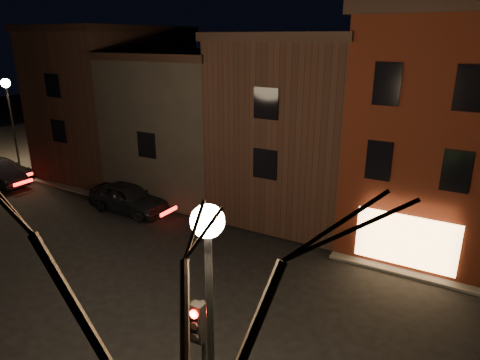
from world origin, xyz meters
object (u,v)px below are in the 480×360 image
at_px(street_lamp_far, 8,99).
at_px(parked_car_a, 128,198).
at_px(bare_tree_right, 177,337).
at_px(parked_car_c, 1,169).
at_px(street_lamp_near, 209,278).
at_px(traffic_signal, 201,356).

bearing_deg(street_lamp_far, parked_car_a, -7.74).
distance_m(bare_tree_right, parked_car_c, 29.32).
bearing_deg(bare_tree_right, street_lamp_near, 117.47).
bearing_deg(bare_tree_right, parked_car_a, 137.12).
xyz_separation_m(traffic_signal, bare_tree_right, (1.90, -2.99, 3.34)).
relative_size(street_lamp_near, parked_car_c, 1.33).
bearing_deg(street_lamp_near, traffic_signal, 140.63).
bearing_deg(bare_tree_right, traffic_signal, 122.41).
bearing_deg(traffic_signal, parked_car_a, 140.41).
bearing_deg(bare_tree_right, parked_car_c, 153.42).
xyz_separation_m(street_lamp_near, parked_car_a, (-12.70, 10.50, -4.36)).
distance_m(parked_car_a, parked_car_c, 11.76).
relative_size(parked_car_a, parked_car_c, 0.98).
distance_m(street_lamp_near, parked_car_a, 17.05).
relative_size(street_lamp_far, bare_tree_right, 0.76).
xyz_separation_m(street_lamp_far, parked_car_a, (12.50, -1.70, -4.36)).
xyz_separation_m(street_lamp_near, street_lamp_far, (-25.20, 12.20, 0.00)).
relative_size(street_lamp_near, parked_car_a, 1.35).
height_order(street_lamp_far, bare_tree_right, bare_tree_right).
xyz_separation_m(traffic_signal, parked_car_c, (-23.86, 9.90, -2.10)).
distance_m(street_lamp_near, street_lamp_far, 28.00).
bearing_deg(street_lamp_near, parked_car_a, 140.42).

